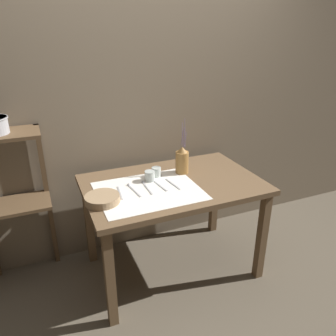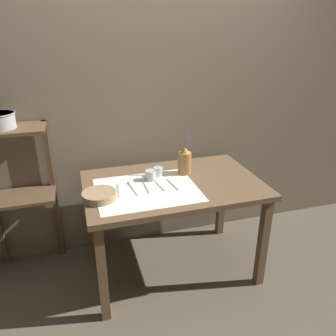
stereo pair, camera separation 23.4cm
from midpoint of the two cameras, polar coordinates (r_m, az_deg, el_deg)
name	(u,v)px [view 1 (the left image)]	position (r m, az deg, el deg)	size (l,w,h in m)	color
ground_plane	(172,267)	(2.82, -1.74, -16.90)	(12.00, 12.00, 0.00)	brown
stone_wall_back	(147,110)	(2.73, -6.12, 9.99)	(7.00, 0.06, 2.40)	#7A6B56
wooden_table	(173,194)	(2.44, -1.93, -4.61)	(1.29, 0.83, 0.77)	brown
wooden_shelf_unit	(11,182)	(2.60, -28.07, -2.25)	(0.49, 0.30, 1.19)	brown
linen_cloth	(149,191)	(2.28, -6.32, -4.03)	(0.70, 0.56, 0.00)	white
pitcher_with_flowers	(182,161)	(2.51, -0.19, 1.21)	(0.10, 0.10, 0.43)	olive
wooden_bowl	(102,199)	(2.18, -14.42, -5.35)	(0.23, 0.23, 0.05)	#9E7F5B
glass_tumbler_near	(150,176)	(2.41, -5.97, -1.44)	(0.08, 0.08, 0.08)	#B7C1BC
glass_tumbler_far	(156,172)	(2.48, -4.75, -0.75)	(0.07, 0.07, 0.07)	#B7C1BC
fork_outer	(120,193)	(2.28, -11.30, -4.35)	(0.03, 0.20, 0.00)	#A8A8AD
spoon_outer	(131,187)	(2.34, -9.31, -3.41)	(0.04, 0.21, 0.02)	#A8A8AD
spoon_inner	(145,185)	(2.36, -6.91, -2.95)	(0.02, 0.21, 0.02)	#A8A8AD
knife_center	(160,185)	(2.34, -4.32, -3.11)	(0.04, 0.20, 0.00)	#A8A8AD
fork_inner	(173,184)	(2.36, -2.00, -2.86)	(0.04, 0.20, 0.00)	#A8A8AD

